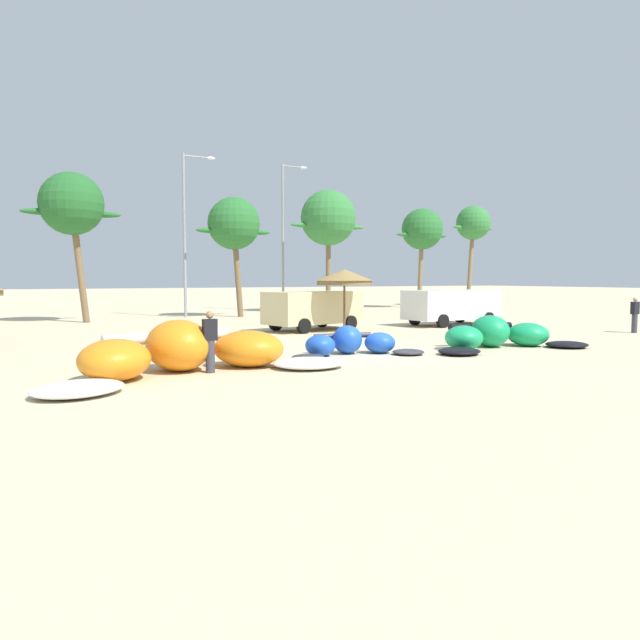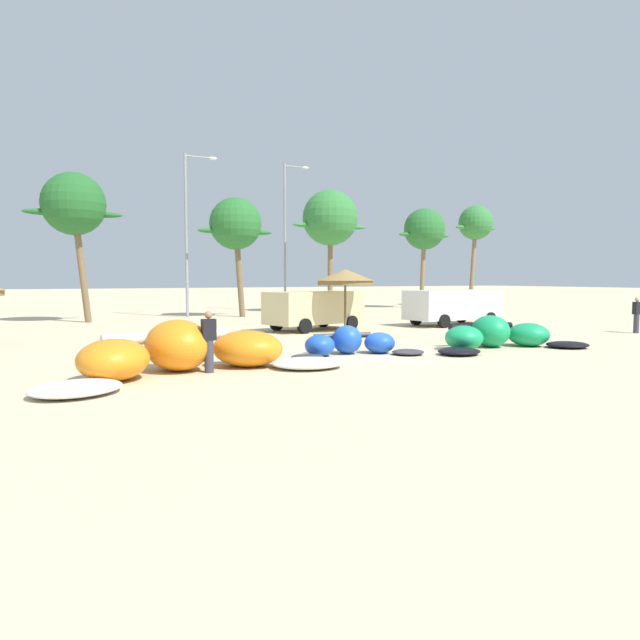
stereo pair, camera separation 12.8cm
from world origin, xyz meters
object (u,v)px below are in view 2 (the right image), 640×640
at_px(beach_umbrella_middle, 345,277).
at_px(palm_left_of_gap, 236,225).
at_px(person_near_kites, 209,342).
at_px(lamppost_west_center, 189,227).
at_px(parked_car_second, 313,307).
at_px(kite_left, 350,344).
at_px(parked_van, 452,304).
at_px(lamppost_east_center, 287,230).
at_px(palm_center_left, 330,219).
at_px(palm_right_of_gap, 476,224).
at_px(person_by_umbrellas, 637,315).
at_px(kite_left_of_center, 497,336).
at_px(palm_left, 74,205).
at_px(palm_center_right, 424,230).
at_px(kite_far_left, 185,353).

height_order(beach_umbrella_middle, palm_left_of_gap, palm_left_of_gap).
bearing_deg(person_near_kites, lamppost_west_center, 76.39).
distance_m(parked_car_second, person_near_kites, 12.70).
height_order(kite_left, parked_van, parked_van).
bearing_deg(lamppost_west_center, lamppost_east_center, 23.09).
distance_m(parked_car_second, palm_left_of_gap, 11.74).
xyz_separation_m(parked_car_second, person_near_kites, (-8.00, -9.87, -0.27)).
height_order(palm_center_left, palm_right_of_gap, palm_right_of_gap).
bearing_deg(kite_left, person_near_kites, -164.74).
bearing_deg(lamppost_east_center, person_by_umbrellas, -74.00).
bearing_deg(kite_left_of_center, palm_center_left, 77.01).
height_order(kite_left, person_by_umbrellas, person_by_umbrellas).
xyz_separation_m(parked_van, person_near_kites, (-15.83, -9.18, -0.27)).
relative_size(palm_left, palm_right_of_gap, 0.94).
height_order(parked_van, palm_center_right, palm_center_right).
xyz_separation_m(parked_van, person_by_umbrellas, (4.50, -7.28, -0.27)).
bearing_deg(parked_car_second, kite_left, -108.89).
bearing_deg(parked_car_second, palm_left, 132.76).
height_order(kite_far_left, palm_left, palm_left).
distance_m(kite_left_of_center, palm_left_of_gap, 20.94).
bearing_deg(kite_far_left, palm_right_of_gap, 37.36).
relative_size(parked_car_second, palm_left, 0.62).
relative_size(palm_right_of_gap, lamppost_west_center, 0.86).
bearing_deg(person_near_kites, palm_center_left, 54.95).
distance_m(palm_center_left, lamppost_west_center, 10.41).
relative_size(beach_umbrella_middle, palm_left, 0.35).
height_order(person_by_umbrellas, lamppost_east_center, lamppost_east_center).
bearing_deg(kite_left_of_center, palm_left_of_gap, 97.58).
xyz_separation_m(beach_umbrella_middle, palm_center_left, (6.71, 13.89, 4.21)).
bearing_deg(parked_car_second, beach_umbrella_middle, -58.08).
xyz_separation_m(parked_van, palm_left, (-17.35, 10.98, 5.37)).
bearing_deg(person_near_kites, kite_left_of_center, 3.01).
xyz_separation_m(person_near_kites, lamppost_west_center, (5.28, 21.81, 4.88)).
bearing_deg(person_by_umbrellas, palm_left, 140.11).
relative_size(parked_van, palm_right_of_gap, 0.62).
bearing_deg(person_by_umbrellas, lamppost_east_center, 106.00).
xyz_separation_m(kite_left, palm_right_of_gap, (26.26, 23.21, 6.81)).
xyz_separation_m(person_near_kites, palm_left, (-1.52, 20.16, 5.65)).
height_order(palm_left, lamppost_west_center, lamppost_west_center).
xyz_separation_m(kite_far_left, palm_right_of_gap, (31.92, 24.37, 6.64)).
height_order(kite_left, parked_car_second, parked_car_second).
distance_m(kite_far_left, palm_center_right, 35.83).
bearing_deg(kite_left_of_center, parked_van, 58.86).
distance_m(kite_left, lamppost_west_center, 21.10).
height_order(person_near_kites, palm_right_of_gap, palm_right_of_gap).
bearing_deg(lamppost_west_center, palm_right_of_gap, 6.12).
distance_m(kite_far_left, person_near_kites, 0.68).
height_order(palm_left, lamppost_east_center, lamppost_east_center).
distance_m(kite_left, palm_right_of_gap, 35.70).
xyz_separation_m(parked_van, lamppost_west_center, (-10.55, 12.62, 4.61)).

